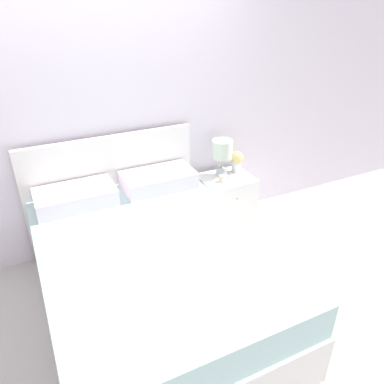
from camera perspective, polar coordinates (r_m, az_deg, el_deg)
The scene contains 7 objects.
ground_plane at distance 3.77m, azimuth -11.17°, elevation -7.25°, with size 12.00×12.00×0.00m, color #BCB7B2.
wall_back at distance 3.28m, azimuth -13.65°, elevation 12.31°, with size 8.00×0.06×2.60m.
bed at distance 2.84m, azimuth -6.36°, elevation -11.96°, with size 1.52×2.04×1.08m.
nightstand at distance 3.79m, azimuth 5.07°, elevation -1.58°, with size 0.50×0.44×0.56m.
table_lamp at distance 3.61m, azimuth 4.60°, elevation 6.13°, with size 0.20×0.20×0.36m.
flower_vase at distance 3.75m, azimuth 6.85°, elevation 4.85°, with size 0.13×0.13×0.21m.
alarm_clock at distance 3.57m, azimuth 4.84°, elevation 2.11°, with size 0.08×0.06×0.06m.
Camera 1 is at (-0.67, -3.02, 2.16)m, focal length 35.00 mm.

